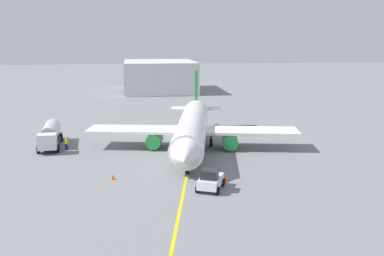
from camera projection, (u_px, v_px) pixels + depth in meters
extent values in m
plane|color=slate|center=(192.00, 149.00, 58.34)|extent=(400.00, 400.00, 0.00)
cylinder|color=white|center=(192.00, 128.00, 57.73)|extent=(25.88, 8.23, 3.93)
cube|color=#238C3D|center=(192.00, 136.00, 57.95)|extent=(24.36, 7.29, 1.10)
cone|color=white|center=(185.00, 157.00, 43.84)|extent=(4.14, 4.32, 3.77)
cone|color=white|center=(196.00, 108.00, 72.22)|extent=(5.47, 4.14, 3.34)
cube|color=#238C3D|center=(196.00, 85.00, 70.71)|extent=(3.21, 0.90, 5.20)
cube|color=white|center=(196.00, 108.00, 71.53)|extent=(3.80, 8.69, 0.24)
cube|color=white|center=(192.00, 130.00, 58.80)|extent=(9.67, 29.38, 0.36)
cylinder|color=#238C3D|center=(230.00, 141.00, 58.02)|extent=(3.51, 2.61, 2.10)
cylinder|color=#238C3D|center=(154.00, 140.00, 58.54)|extent=(3.51, 2.61, 2.10)
cylinder|color=#4C4C51|center=(187.00, 164.00, 47.68)|extent=(0.24, 0.24, 1.24)
cylinder|color=black|center=(187.00, 169.00, 47.81)|extent=(1.15, 0.58, 1.10)
cylinder|color=#4C4C51|center=(211.00, 138.00, 59.92)|extent=(0.24, 0.24, 1.24)
cylinder|color=black|center=(211.00, 142.00, 60.05)|extent=(1.15, 0.58, 1.10)
cylinder|color=#4C4C51|center=(174.00, 138.00, 60.18)|extent=(0.24, 0.24, 1.24)
cylinder|color=black|center=(174.00, 142.00, 60.31)|extent=(1.15, 0.58, 1.10)
cube|color=#2D2D33|center=(51.00, 141.00, 60.24)|extent=(9.82, 3.48, 0.30)
cube|color=silver|center=(47.00, 142.00, 55.83)|extent=(2.24, 2.59, 2.00)
cube|color=black|center=(46.00, 140.00, 54.89)|extent=(0.37, 2.01, 0.90)
cylinder|color=silver|center=(51.00, 131.00, 60.54)|extent=(7.02, 2.99, 2.30)
cylinder|color=black|center=(58.00, 148.00, 56.72)|extent=(1.13, 0.46, 1.10)
cylinder|color=black|center=(38.00, 149.00, 56.17)|extent=(1.13, 0.46, 1.10)
cylinder|color=black|center=(61.00, 138.00, 62.81)|extent=(1.13, 0.46, 1.10)
cylinder|color=black|center=(44.00, 138.00, 62.27)|extent=(1.13, 0.46, 1.10)
cube|color=silver|center=(211.00, 181.00, 42.76)|extent=(4.10, 3.25, 0.90)
cube|color=black|center=(209.00, 174.00, 42.11)|extent=(1.92, 2.02, 0.90)
cylinder|color=black|center=(204.00, 181.00, 44.35)|extent=(0.85, 0.59, 0.80)
cylinder|color=black|center=(223.00, 182.00, 43.81)|extent=(0.85, 0.59, 0.80)
cylinder|color=black|center=(198.00, 189.00, 41.91)|extent=(0.85, 0.59, 0.80)
cylinder|color=black|center=(217.00, 191.00, 41.36)|extent=(0.85, 0.59, 0.80)
cube|color=navy|center=(66.00, 147.00, 58.07)|extent=(0.54, 0.49, 0.85)
cube|color=yellow|center=(66.00, 142.00, 57.92)|extent=(0.63, 0.57, 0.60)
sphere|color=tan|center=(66.00, 138.00, 57.83)|extent=(0.24, 0.24, 0.24)
cone|color=#F2590F|center=(113.00, 177.00, 45.88)|extent=(0.51, 0.51, 0.57)
cone|color=#F2590F|center=(226.00, 178.00, 45.30)|extent=(0.65, 0.65, 0.72)
cube|color=silver|center=(159.00, 76.00, 122.06)|extent=(25.01, 20.14, 8.57)
cube|color=#4C515B|center=(125.00, 81.00, 120.99)|extent=(17.25, 0.48, 5.65)
cube|color=yellow|center=(192.00, 149.00, 58.34)|extent=(71.59, 12.67, 0.01)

